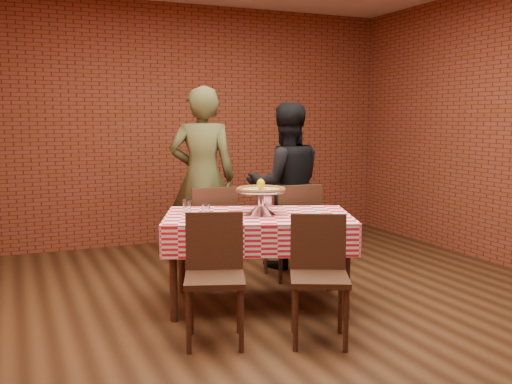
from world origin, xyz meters
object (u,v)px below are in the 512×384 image
water_glass_right (187,206)px  diner_black (286,186)px  chair_far_left (209,233)px  condiment_caddy (265,200)px  chair_near_left (215,281)px  diner_olive (202,177)px  water_glass_left (206,211)px  chair_near_right (319,281)px  pizza (261,190)px  table (258,260)px  chair_far_right (291,230)px  pizza_stand (261,203)px

water_glass_right → diner_black: diner_black is taller
chair_far_left → diner_black: diner_black is taller
condiment_caddy → chair_near_left: size_ratio=0.17×
diner_olive → diner_black: diner_olive is taller
water_glass_left → chair_near_right: size_ratio=0.12×
condiment_caddy → pizza: bearing=-104.0°
pizza → diner_olive: 1.40m
diner_olive → chair_far_left: bearing=97.9°
table → pizza: 0.58m
chair_near_right → chair_far_right: chair_far_right is taller
chair_near_right → water_glass_right: bearing=140.8°
condiment_caddy → chair_near_right: bearing=-79.7°
water_glass_right → chair_far_left: (0.38, 0.56, -0.36)m
chair_near_right → chair_far_left: chair_far_left is taller
table → water_glass_left: water_glass_left is taller
pizza → pizza_stand: bearing=180.0°
chair_near_left → diner_olive: size_ratio=0.48×
water_glass_left → chair_near_left: chair_near_left is taller
water_glass_right → condiment_caddy: size_ratio=0.72×
chair_far_right → pizza_stand: bearing=49.8°
water_glass_left → water_glass_right: (-0.07, 0.30, 0.00)m
table → chair_near_right: 0.90m
pizza_stand → chair_far_right: pizza_stand is taller
table → chair_near_right: size_ratio=1.70×
water_glass_left → water_glass_right: same height
diner_olive → pizza: bearing=111.4°
water_glass_right → diner_olive: bearing=65.7°
chair_far_left → chair_far_right: chair_far_right is taller
condiment_caddy → chair_far_left: bearing=132.1°
pizza_stand → diner_olive: (-0.04, 1.40, 0.07)m
water_glass_left → pizza_stand: bearing=-2.3°
water_glass_right → chair_near_left: 1.02m
water_glass_right → diner_olive: (0.49, 1.08, 0.12)m
pizza → chair_far_right: pizza is taller
pizza → diner_black: size_ratio=0.24×
pizza_stand → chair_near_left: bearing=-134.7°
pizza_stand → water_glass_left: size_ratio=3.99×
water_glass_right → condiment_caddy: (0.68, -0.05, 0.02)m
chair_near_right → diner_olive: 2.35m
water_glass_right → condiment_caddy: bearing=-4.3°
table → chair_far_right: (0.63, 0.64, 0.09)m
table → diner_black: diner_black is taller
water_glass_right → chair_near_right: size_ratio=0.12×
pizza → water_glass_left: pizza is taller
chair_near_left → diner_olive: 2.16m
pizza → water_glass_left: bearing=177.7°
water_glass_left → diner_olive: diner_olive is taller
water_glass_right → chair_near_right: 1.39m
table → diner_olive: diner_olive is taller
water_glass_right → pizza_stand: bearing=-30.8°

